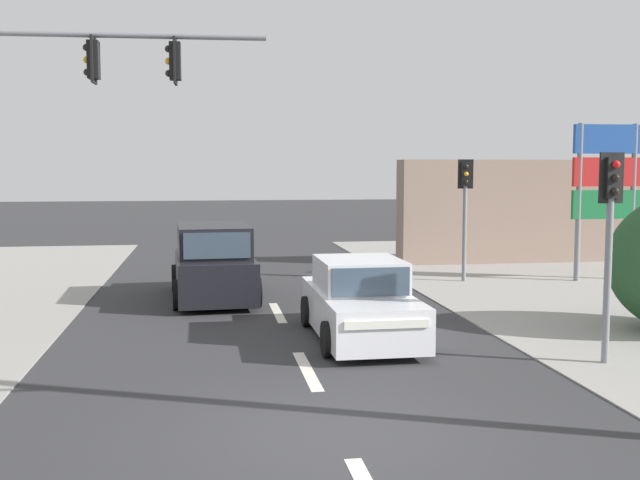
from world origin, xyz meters
name	(u,v)px	position (x,y,z in m)	size (l,w,h in m)	color
ground_plane	(340,434)	(0.00, 0.00, 0.00)	(140.00, 140.00, 0.00)	#303033
lane_dash_mid	(307,370)	(0.00, 3.00, 0.00)	(0.20, 2.40, 0.01)	silver
lane_dash_far	(277,312)	(0.00, 8.00, 0.00)	(0.20, 2.40, 0.01)	silver
traffic_signal_mast	(51,121)	(-4.35, 5.39, 4.15)	(5.29, 0.50, 6.00)	slate
pedestal_signal_right_kerb	(610,222)	(5.03, 2.63, 2.42)	(0.44, 0.29, 3.56)	slate
pedestal_signal_far_median	(465,199)	(5.84, 11.86, 2.42)	(0.44, 0.30, 3.56)	slate
shopping_plaza_sign	(607,179)	(9.99, 11.44, 2.98)	(2.10, 0.16, 4.60)	slate
shopfront_wall_far	(564,211)	(11.00, 16.00, 1.80)	(12.00, 1.00, 3.60)	gray
sedan_oncoming_mid	(360,303)	(1.32, 5.13, 0.70)	(1.91, 4.25, 1.56)	silver
suv_kerbside_parked	(213,264)	(-1.42, 10.06, 0.88)	(2.23, 4.62, 1.90)	black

